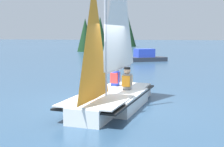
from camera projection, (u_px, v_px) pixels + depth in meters
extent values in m
plane|color=#2D4C6B|center=(112.00, 107.00, 9.57)|extent=(260.00, 260.00, 0.00)
cube|color=white|center=(112.00, 100.00, 9.54)|extent=(2.64, 1.93, 0.44)
cube|color=white|center=(89.00, 114.00, 7.89)|extent=(1.13, 1.03, 0.44)
cube|color=white|center=(128.00, 90.00, 11.20)|extent=(1.18, 1.54, 0.44)
cube|color=black|center=(112.00, 96.00, 9.53)|extent=(4.58, 2.13, 0.05)
cube|color=silver|center=(97.00, 100.00, 8.34)|extent=(2.18, 1.75, 0.04)
cylinder|color=#B7B7BC|center=(105.00, 11.00, 8.69)|extent=(0.08, 0.08, 4.84)
cylinder|color=#B7B7BC|center=(119.00, 69.00, 10.12)|extent=(2.58, 0.32, 0.07)
pyramid|color=white|center=(119.00, 5.00, 9.87)|extent=(2.45, 0.29, 4.02)
pyramid|color=orange|center=(94.00, 39.00, 7.99)|extent=(1.53, 0.20, 3.10)
cube|color=black|center=(132.00, 90.00, 11.75)|extent=(0.08, 0.04, 0.31)
cube|color=black|center=(127.00, 96.00, 10.17)|extent=(0.30, 0.27, 0.45)
cylinder|color=gray|center=(127.00, 81.00, 10.11)|extent=(0.33, 0.33, 0.50)
cube|color=orange|center=(127.00, 81.00, 10.11)|extent=(0.36, 0.29, 0.35)
sphere|color=tan|center=(127.00, 71.00, 10.07)|extent=(0.22, 0.22, 0.22)
cylinder|color=black|center=(127.00, 68.00, 10.06)|extent=(0.23, 0.23, 0.06)
cube|color=black|center=(115.00, 92.00, 10.89)|extent=(0.30, 0.27, 0.45)
cylinder|color=blue|center=(115.00, 78.00, 10.83)|extent=(0.33, 0.33, 0.50)
cube|color=red|center=(115.00, 78.00, 10.83)|extent=(0.36, 0.29, 0.35)
sphere|color=tan|center=(115.00, 68.00, 10.79)|extent=(0.22, 0.22, 0.22)
cylinder|color=black|center=(115.00, 66.00, 10.78)|extent=(0.23, 0.23, 0.06)
cube|color=#333842|center=(141.00, 59.00, 26.19)|extent=(3.47, 4.43, 0.35)
cube|color=blue|center=(144.00, 53.00, 26.22)|extent=(1.80, 1.90, 0.70)
cube|color=black|center=(115.00, 59.00, 25.53)|extent=(0.33, 0.33, 0.42)
cone|color=#143319|center=(127.00, 31.00, 59.27)|extent=(3.35, 3.35, 6.06)
cone|color=#143319|center=(118.00, 35.00, 53.69)|extent=(1.81, 1.81, 4.33)
cone|color=#143319|center=(100.00, 33.00, 47.36)|extent=(2.22, 2.22, 4.98)
cone|color=#143319|center=(85.00, 35.00, 41.56)|extent=(2.17, 2.17, 4.42)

